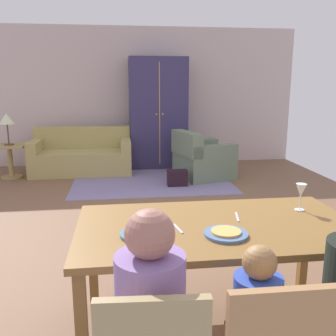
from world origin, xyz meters
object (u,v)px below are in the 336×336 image
dining_table (217,235)px  plate_near_man (142,234)px  plate_near_child (226,234)px  couch (82,156)px  side_table (10,157)px  wine_glass (301,191)px  armchair (201,160)px  person_man (151,335)px  handbag (177,178)px  armoire (158,113)px  table_lamp (7,120)px

dining_table → plate_near_man: (-0.47, -0.12, 0.08)m
plate_near_man → plate_near_child: same height
plate_near_child → couch: bearing=104.5°
side_table → wine_glass: bearing=-54.6°
wine_glass → armchair: bearing=87.2°
wine_glass → person_man: 1.42m
plate_near_man → wine_glass: size_ratio=1.34×
armchair → handbag: armchair is taller
armoire → side_table: (-2.64, -0.64, -0.67)m
wine_glass → couch: wine_glass is taller
couch → armchair: 2.20m
plate_near_man → wine_glass: wine_glass is taller
plate_near_man → side_table: size_ratio=0.43×
plate_near_man → person_man: size_ratio=0.23×
couch → handbag: 1.98m
dining_table → handbag: bearing=85.1°
plate_near_child → table_lamp: (-2.48, 4.72, 0.24)m
handbag → dining_table: bearing=-94.9°
armchair → side_table: size_ratio=1.82×
table_lamp → wine_glass: bearing=-54.6°
wine_glass → side_table: size_ratio=0.32×
dining_table → armoire: (0.16, 5.18, 0.36)m
dining_table → couch: 4.98m
dining_table → plate_near_child: plate_near_child is taller
dining_table → handbag: size_ratio=5.37×
table_lamp → handbag: 3.06m
person_man → handbag: (0.78, 4.29, -0.38)m
armoire → handbag: (0.15, -1.54, -0.92)m
table_lamp → handbag: bearing=-17.9°
couch → dining_table: bearing=-75.0°
plate_near_man → armoire: 5.34m
person_man → side_table: size_ratio=1.91×
plate_near_man → table_lamp: size_ratio=0.46×
wine_glass → side_table: 5.37m
dining_table → wine_glass: (0.62, 0.18, 0.21)m
plate_near_man → couch: (-0.81, 4.92, -0.47)m
plate_near_man → table_lamp: bearing=113.3°
handbag → plate_near_child: bearing=-94.7°
plate_near_child → wine_glass: bearing=30.2°
plate_near_man → side_table: (-2.01, 4.66, -0.39)m
person_man → table_lamp: 5.59m
plate_near_man → side_table: 5.09m
wine_glass → table_lamp: size_ratio=0.34×
handbag → plate_near_man: bearing=-101.8°
table_lamp → person_man: bearing=-68.8°
plate_near_man → couch: 5.01m
person_man → plate_near_child: bearing=45.2°
plate_near_child → table_lamp: size_ratio=0.46×
wine_glass → person_man: bearing=-142.5°
table_lamp → handbag: size_ratio=1.69×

